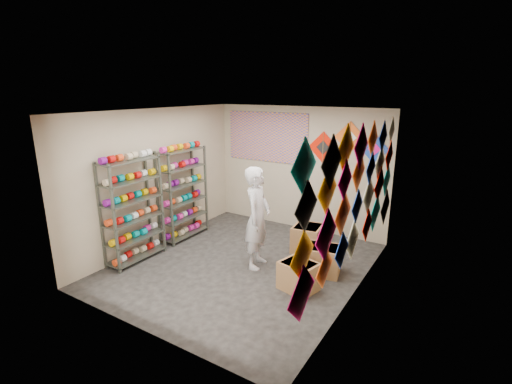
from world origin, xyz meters
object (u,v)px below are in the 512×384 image
Objects in this scene: shopkeeper at (257,218)px; shelf_rack_front at (133,211)px; carton_c at (307,238)px; shelf_rack_back at (183,194)px; carton_b at (322,260)px; carton_a at (299,276)px.

shelf_rack_front is at bearing 103.95° from shopkeeper.
shopkeeper reaches higher than carton_c.
shopkeeper is 3.12× the size of carton_c.
shelf_rack_back is 2.05m from shopkeeper.
shelf_rack_front reaches higher than carton_b.
carton_b is at bearing -57.60° from carton_c.
carton_b is (0.11, 0.71, 0.01)m from carton_a.
carton_a is at bearing -110.58° from carton_b.
carton_c is at bearing 118.00° from carton_b.
shopkeeper is 1.32m from carton_b.
shelf_rack_front is 1.30m from shelf_rack_back.
carton_b is (1.09, 0.35, -0.66)m from shopkeeper.
carton_c is at bearing 16.26° from shelf_rack_back.
shelf_rack_front is at bearing -148.46° from carton_c.
shelf_rack_back is at bearing 90.00° from shelf_rack_front.
carton_b is at bearing 0.31° from shelf_rack_back.
carton_b is at bearing -84.01° from shopkeeper.
shelf_rack_back is 1.06× the size of shopkeeper.
shelf_rack_front is 3.14m from carton_a.
shelf_rack_front reaches higher than shopkeeper.
carton_c is at bearing 122.41° from carton_a.
shelf_rack_back is 2.71m from carton_c.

